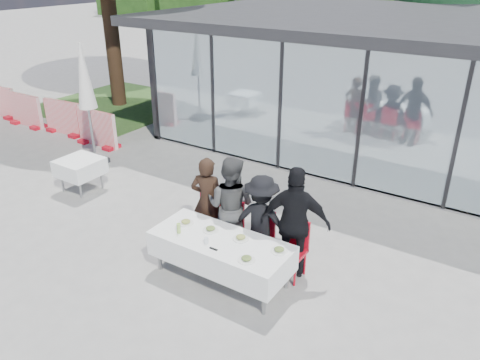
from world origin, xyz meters
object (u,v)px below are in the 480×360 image
at_px(dining_table, 221,251).
at_px(diner_chair_b, 230,224).
at_px(plate_extra, 247,259).
at_px(plate_a, 186,222).
at_px(diner_b, 231,206).
at_px(plate_c, 241,238).
at_px(diner_c, 261,220).
at_px(market_umbrella, 85,85).
at_px(construction_barriers, 13,107).
at_px(juice_bottle, 179,228).
at_px(diner_chair_d, 293,246).
at_px(plate_b, 211,229).
at_px(diner_a, 208,201).
at_px(diner_chair_c, 260,235).
at_px(diner_d, 295,223).
at_px(diner_chair_a, 207,217).
at_px(folded_eyeglasses, 214,249).
at_px(plate_d, 279,250).
at_px(spare_table_left, 80,167).

relative_size(dining_table, diner_chair_b, 2.32).
bearing_deg(plate_extra, plate_a, 166.17).
bearing_deg(diner_b, diner_chair_b, 80.36).
bearing_deg(plate_c, diner_b, 134.60).
bearing_deg(diner_c, market_umbrella, -27.00).
bearing_deg(construction_barriers, juice_bottle, -19.32).
distance_m(dining_table, diner_chair_d, 1.17).
height_order(dining_table, plate_b, plate_b).
distance_m(diner_a, construction_barriers, 9.85).
distance_m(diner_chair_b, plate_extra, 1.43).
distance_m(diner_chair_c, diner_chair_d, 0.62).
height_order(dining_table, diner_d, diner_d).
distance_m(diner_c, market_umbrella, 6.01).
height_order(diner_chair_d, plate_c, diner_chair_d).
distance_m(diner_chair_a, plate_extra, 1.80).
relative_size(folded_eyeglasses, market_umbrella, 0.05).
height_order(diner_b, plate_a, diner_b).
bearing_deg(market_umbrella, diner_chair_c, -14.14).
xyz_separation_m(dining_table, market_umbrella, (-5.44, 2.19, 1.47)).
xyz_separation_m(diner_chair_b, plate_a, (-0.43, -0.67, 0.24)).
xyz_separation_m(diner_b, diner_d, (1.23, 0.00, 0.05)).
bearing_deg(folded_eyeglasses, construction_barriers, 161.54).
distance_m(diner_chair_d, plate_extra, 1.07).
bearing_deg(plate_d, construction_barriers, 165.14).
bearing_deg(spare_table_left, dining_table, -12.29).
distance_m(diner_c, plate_c, 0.61).
bearing_deg(diner_a, juice_bottle, 81.97).
height_order(diner_c, diner_chair_c, diner_c).
bearing_deg(diner_chair_c, juice_bottle, -134.65).
relative_size(diner_chair_b, diner_c, 0.61).
height_order(spare_table_left, market_umbrella, market_umbrella).
relative_size(diner_chair_d, market_umbrella, 0.33).
xyz_separation_m(plate_extra, market_umbrella, (-6.08, 2.45, 1.24)).
distance_m(plate_b, plate_extra, 1.01).
height_order(dining_table, market_umbrella, market_umbrella).
height_order(diner_b, diner_c, diner_b).
relative_size(diner_d, plate_c, 7.29).
bearing_deg(juice_bottle, market_umbrella, 153.33).
height_order(diner_a, plate_a, diner_a).
bearing_deg(plate_a, diner_b, 58.51).
bearing_deg(plate_a, diner_d, 22.79).
relative_size(plate_a, market_umbrella, 0.09).
bearing_deg(construction_barriers, diner_chair_a, -14.36).
xyz_separation_m(diner_chair_a, plate_c, (1.09, -0.58, 0.24)).
xyz_separation_m(diner_b, plate_extra, (0.98, -1.04, -0.12)).
relative_size(diner_c, folded_eyeglasses, 11.40).
relative_size(diner_chair_a, folded_eyeglasses, 6.96).
bearing_deg(diner_chair_c, diner_b, 177.42).
height_order(diner_chair_c, juice_bottle, diner_chair_c).
xyz_separation_m(diner_d, plate_d, (0.03, -0.58, -0.17)).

